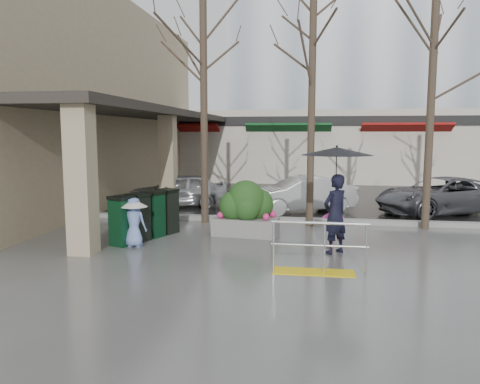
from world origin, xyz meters
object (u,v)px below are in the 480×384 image
(woman, at_px, (336,184))
(car_a, at_px, (178,190))
(planter, at_px, (246,209))
(tree_west, at_px, (203,54))
(child_blue, at_px, (134,218))
(child_pink, at_px, (333,224))
(news_boxes, at_px, (146,216))
(car_b, at_px, (301,194))
(tree_mideast, at_px, (433,56))
(car_c, at_px, (441,196))
(tree_midwest, at_px, (313,45))
(handrail, at_px, (317,254))

(woman, xyz_separation_m, car_a, (-5.46, 6.11, -0.96))
(woman, relative_size, planter, 1.37)
(tree_west, xyz_separation_m, child_blue, (-1.00, -3.28, -4.38))
(child_pink, bearing_deg, news_boxes, -20.03)
(planter, height_order, car_b, planter)
(car_b, bearing_deg, child_blue, -59.76)
(child_blue, bearing_deg, tree_mideast, -147.22)
(tree_mideast, distance_m, car_c, 5.19)
(car_a, height_order, car_b, same)
(tree_midwest, distance_m, planter, 5.08)
(child_blue, xyz_separation_m, news_boxes, (-0.02, 0.87, -0.09))
(handrail, bearing_deg, woman, 75.48)
(tree_mideast, distance_m, woman, 5.32)
(child_blue, bearing_deg, handrail, 169.93)
(handrail, xyz_separation_m, child_blue, (-4.36, 1.52, 0.33))
(tree_west, bearing_deg, car_b, 39.98)
(tree_mideast, xyz_separation_m, child_blue, (-7.50, -3.28, -4.15))
(car_c, bearing_deg, tree_west, -93.82)
(tree_west, bearing_deg, tree_midwest, 0.00)
(tree_midwest, xyz_separation_m, car_c, (4.45, 2.77, -4.60))
(tree_midwest, bearing_deg, handrail, -88.09)
(woman, xyz_separation_m, car_c, (3.87, 5.97, -0.96))
(tree_west, xyz_separation_m, car_c, (7.65, 2.77, -4.45))
(tree_mideast, height_order, planter, tree_mideast)
(child_pink, height_order, car_c, car_c)
(tree_midwest, xyz_separation_m, tree_mideast, (3.30, -0.00, -0.37))
(tree_west, xyz_separation_m, planter, (1.51, -1.59, -4.37))
(car_a, bearing_deg, car_c, 71.70)
(tree_mideast, distance_m, news_boxes, 8.97)
(planter, bearing_deg, car_c, 35.38)
(tree_west, bearing_deg, car_a, 119.93)
(tree_mideast, relative_size, planter, 3.59)
(handrail, relative_size, planter, 1.05)
(handrail, distance_m, child_blue, 4.63)
(tree_west, distance_m, car_a, 5.58)
(tree_west, height_order, woman, tree_west)
(tree_west, relative_size, tree_mideast, 1.05)
(woman, height_order, car_a, woman)
(tree_mideast, xyz_separation_m, woman, (-2.72, -3.19, -3.27))
(news_boxes, xyz_separation_m, car_c, (8.67, 5.19, 0.02))
(handrail, height_order, child_pink, handrail)
(tree_west, bearing_deg, planter, -46.42)
(car_a, bearing_deg, child_blue, -11.17)
(tree_west, distance_m, car_c, 9.28)
(woman, bearing_deg, child_pink, -131.83)
(child_pink, bearing_deg, car_b, -97.34)
(tree_west, height_order, car_a, tree_west)
(woman, xyz_separation_m, news_boxes, (-4.80, 0.78, -0.98))
(tree_midwest, height_order, car_c, tree_midwest)
(tree_west, height_order, tree_midwest, tree_midwest)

